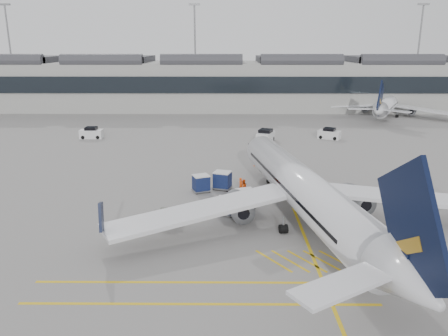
{
  "coord_description": "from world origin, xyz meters",
  "views": [
    {
      "loc": [
        3.63,
        -35.58,
        15.13
      ],
      "look_at": [
        3.36,
        3.56,
        4.0
      ],
      "focal_mm": 35.0,
      "sensor_mm": 36.0,
      "label": 1
    }
  ],
  "objects_px": {
    "ramp_agent_a": "(241,185)",
    "ramp_agent_b": "(243,187)",
    "belt_loader": "(288,190)",
    "pushback_tug": "(166,217)",
    "airliner_main": "(305,191)",
    "baggage_cart_a": "(246,198)"
  },
  "relations": [
    {
      "from": "ramp_agent_a",
      "to": "ramp_agent_b",
      "type": "distance_m",
      "value": 0.8
    },
    {
      "from": "belt_loader",
      "to": "pushback_tug",
      "type": "bearing_deg",
      "value": -141.89
    },
    {
      "from": "airliner_main",
      "to": "pushback_tug",
      "type": "height_order",
      "value": "airliner_main"
    },
    {
      "from": "ramp_agent_a",
      "to": "belt_loader",
      "type": "bearing_deg",
      "value": -56.23
    },
    {
      "from": "airliner_main",
      "to": "belt_loader",
      "type": "bearing_deg",
      "value": 82.97
    },
    {
      "from": "baggage_cart_a",
      "to": "ramp_agent_b",
      "type": "distance_m",
      "value": 3.49
    },
    {
      "from": "baggage_cart_a",
      "to": "pushback_tug",
      "type": "bearing_deg",
      "value": -171.63
    },
    {
      "from": "airliner_main",
      "to": "baggage_cart_a",
      "type": "distance_m",
      "value": 6.51
    },
    {
      "from": "ramp_agent_b",
      "to": "airliner_main",
      "type": "bearing_deg",
      "value": 100.29
    },
    {
      "from": "belt_loader",
      "to": "ramp_agent_b",
      "type": "xyz_separation_m",
      "value": [
        -4.6,
        -0.14,
        0.29
      ]
    },
    {
      "from": "ramp_agent_a",
      "to": "pushback_tug",
      "type": "height_order",
      "value": "ramp_agent_a"
    },
    {
      "from": "belt_loader",
      "to": "ramp_agent_a",
      "type": "height_order",
      "value": "belt_loader"
    },
    {
      "from": "belt_loader",
      "to": "ramp_agent_b",
      "type": "height_order",
      "value": "belt_loader"
    },
    {
      "from": "airliner_main",
      "to": "baggage_cart_a",
      "type": "xyz_separation_m",
      "value": [
        -4.94,
        3.75,
        -1.97
      ]
    },
    {
      "from": "baggage_cart_a",
      "to": "ramp_agent_a",
      "type": "height_order",
      "value": "baggage_cart_a"
    },
    {
      "from": "airliner_main",
      "to": "ramp_agent_b",
      "type": "distance_m",
      "value": 9.05
    },
    {
      "from": "pushback_tug",
      "to": "belt_loader",
      "type": "bearing_deg",
      "value": 35.01
    },
    {
      "from": "ramp_agent_a",
      "to": "ramp_agent_b",
      "type": "height_order",
      "value": "ramp_agent_b"
    },
    {
      "from": "belt_loader",
      "to": "pushback_tug",
      "type": "relative_size",
      "value": 2.1
    },
    {
      "from": "baggage_cart_a",
      "to": "pushback_tug",
      "type": "xyz_separation_m",
      "value": [
        -7.08,
        -3.94,
        -0.4
      ]
    },
    {
      "from": "ramp_agent_a",
      "to": "ramp_agent_b",
      "type": "bearing_deg",
      "value": -121.99
    },
    {
      "from": "baggage_cart_a",
      "to": "ramp_agent_b",
      "type": "bearing_deg",
      "value": 70.42
    }
  ]
}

